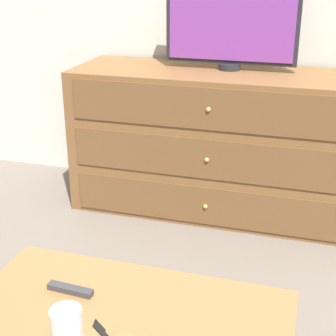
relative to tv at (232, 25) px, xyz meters
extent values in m
plane|color=#70665B|center=(-0.09, 0.23, -0.99)|extent=(12.00, 12.00, 0.00)
cube|color=brown|center=(-0.04, -0.06, -0.61)|extent=(1.53, 0.52, 0.77)
cube|color=brown|center=(-0.04, -0.32, -0.86)|extent=(1.41, 0.01, 0.20)
sphere|color=tan|center=(-0.04, -0.33, -0.86)|extent=(0.02, 0.02, 0.02)
cube|color=brown|center=(-0.04, -0.32, -0.61)|extent=(1.41, 0.01, 0.20)
sphere|color=tan|center=(-0.04, -0.33, -0.61)|extent=(0.02, 0.02, 0.02)
cube|color=brown|center=(-0.04, -0.32, -0.35)|extent=(1.41, 0.01, 0.20)
sphere|color=tan|center=(-0.04, -0.33, -0.35)|extent=(0.02, 0.02, 0.02)
cylinder|color=#232328|center=(0.00, 0.00, -0.21)|extent=(0.11, 0.11, 0.03)
cube|color=#232328|center=(0.00, 0.00, 0.01)|extent=(0.67, 0.04, 0.40)
cube|color=#7A3893|center=(0.00, -0.02, 0.01)|extent=(0.63, 0.01, 0.36)
cube|color=#9E6B3D|center=(0.01, -1.64, -0.60)|extent=(0.90, 0.64, 0.02)
cylinder|color=brown|center=(-0.40, -1.36, -0.80)|extent=(0.04, 0.04, 0.38)
cube|color=black|center=(0.04, -1.80, -0.44)|extent=(0.03, 0.03, 0.03)
cylinder|color=white|center=(-0.10, -1.70, -0.56)|extent=(0.07, 0.07, 0.06)
cylinder|color=white|center=(-0.10, -1.70, -0.55)|extent=(0.08, 0.08, 0.09)
cube|color=#38383D|center=(-0.18, -1.51, -0.58)|extent=(0.14, 0.04, 0.02)
camera|label=1|loc=(0.45, -2.63, 0.32)|focal=55.00mm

